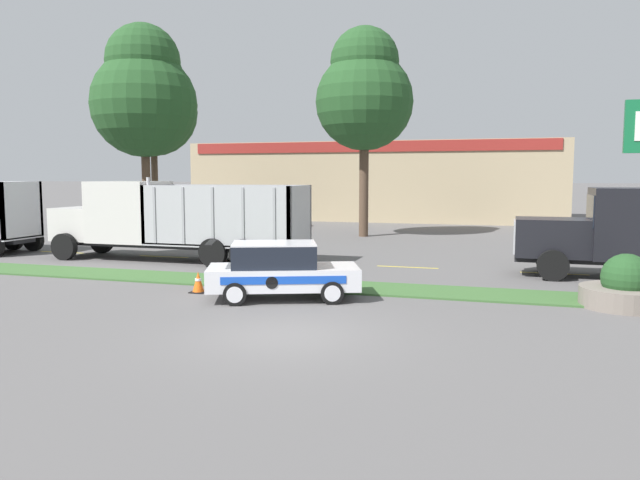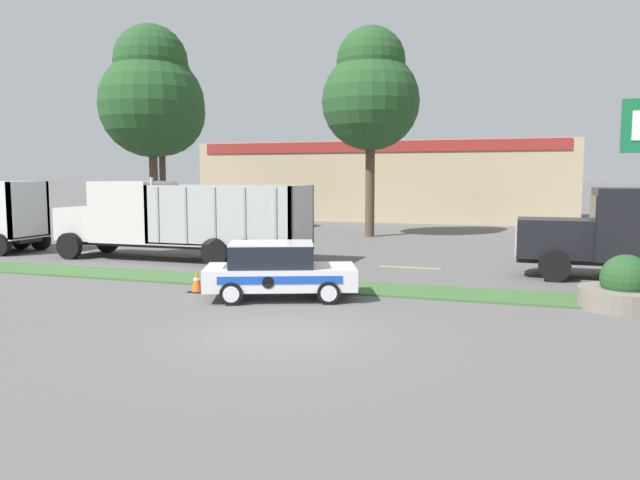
{
  "view_description": "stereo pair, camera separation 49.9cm",
  "coord_description": "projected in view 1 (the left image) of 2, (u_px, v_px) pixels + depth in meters",
  "views": [
    {
      "loc": [
        4.82,
        -12.9,
        3.58
      ],
      "look_at": [
        -1.44,
        7.52,
        1.36
      ],
      "focal_mm": 35.0,
      "sensor_mm": 36.0,
      "label": 1
    },
    {
      "loc": [
        5.29,
        -12.75,
        3.58
      ],
      "look_at": [
        -1.44,
        7.52,
        1.36
      ],
      "focal_mm": 35.0,
      "sensor_mm": 36.0,
      "label": 2
    }
  ],
  "objects": [
    {
      "name": "ground_plane",
      "position": [
        283.0,
        335.0,
        14.05
      ],
      "size": [
        600.0,
        600.0,
        0.0
      ],
      "primitive_type": "plane",
      "color": "#5B5959"
    },
    {
      "name": "grass_verge",
      "position": [
        350.0,
        287.0,
        19.85
      ],
      "size": [
        120.0,
        2.14,
        0.06
      ],
      "primitive_type": "cube",
      "color": "#3D6633",
      "rests_on": "ground_plane"
    },
    {
      "name": "centre_line_1",
      "position": [
        62.0,
        252.0,
        29.1
      ],
      "size": [
        2.4,
        0.14,
        0.01
      ],
      "primitive_type": "cube",
      "color": "yellow",
      "rests_on": "ground_plane"
    },
    {
      "name": "centre_line_2",
      "position": [
        164.0,
        257.0,
        27.52
      ],
      "size": [
        2.4,
        0.14,
        0.01
      ],
      "primitive_type": "cube",
      "color": "yellow",
      "rests_on": "ground_plane"
    },
    {
      "name": "centre_line_3",
      "position": [
        278.0,
        262.0,
        25.95
      ],
      "size": [
        2.4,
        0.14,
        0.01
      ],
      "primitive_type": "cube",
      "color": "yellow",
      "rests_on": "ground_plane"
    },
    {
      "name": "centre_line_4",
      "position": [
        407.0,
        267.0,
        24.37
      ],
      "size": [
        2.4,
        0.14,
        0.01
      ],
      "primitive_type": "cube",
      "color": "yellow",
      "rests_on": "ground_plane"
    },
    {
      "name": "centre_line_5",
      "position": [
        554.0,
        273.0,
        22.8
      ],
      "size": [
        2.4,
        0.14,
        0.01
      ],
      "primitive_type": "cube",
      "color": "yellow",
      "rests_on": "ground_plane"
    },
    {
      "name": "dump_truck_mid",
      "position": [
        152.0,
        221.0,
        26.48
      ],
      "size": [
        11.26,
        2.84,
        3.5
      ],
      "color": "black",
      "rests_on": "ground_plane"
    },
    {
      "name": "rally_car",
      "position": [
        280.0,
        270.0,
        18.07
      ],
      "size": [
        4.73,
        3.32,
        1.68
      ],
      "color": "white",
      "rests_on": "ground_plane"
    },
    {
      "name": "stone_planter",
      "position": [
        626.0,
        289.0,
        16.96
      ],
      "size": [
        2.4,
        2.4,
        1.47
      ],
      "color": "slate",
      "rests_on": "ground_plane"
    },
    {
      "name": "traffic_cone",
      "position": [
        198.0,
        282.0,
        19.08
      ],
      "size": [
        0.47,
        0.47,
        0.65
      ],
      "color": "black",
      "rests_on": "ground_plane"
    },
    {
      "name": "store_building_backdrop",
      "position": [
        380.0,
        181.0,
        52.85
      ],
      "size": [
        29.38,
        12.1,
        6.18
      ],
      "color": "tan",
      "rests_on": "ground_plane"
    },
    {
      "name": "tree_behind_centre",
      "position": [
        144.0,
        94.0,
        37.54
      ],
      "size": [
        6.37,
        6.37,
        12.63
      ],
      "color": "brown",
      "rests_on": "ground_plane"
    },
    {
      "name": "tree_behind_right",
      "position": [
        153.0,
        103.0,
        40.11
      ],
      "size": [
        5.68,
        5.68,
        11.92
      ],
      "color": "brown",
      "rests_on": "ground_plane"
    },
    {
      "name": "tree_behind_far_right",
      "position": [
        364.0,
        92.0,
        35.82
      ],
      "size": [
        5.64,
        5.64,
        12.05
      ],
      "color": "brown",
      "rests_on": "ground_plane"
    }
  ]
}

